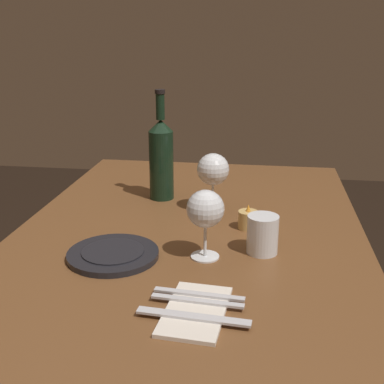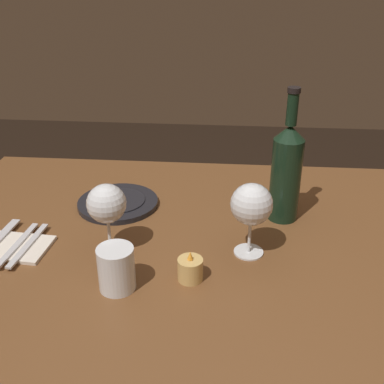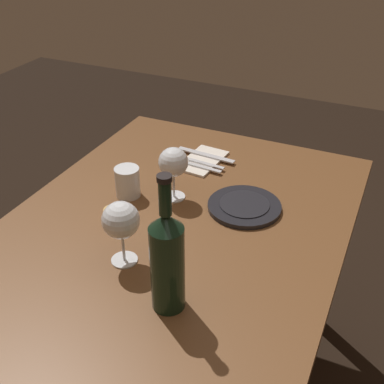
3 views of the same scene
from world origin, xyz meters
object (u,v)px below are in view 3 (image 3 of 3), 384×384
at_px(folded_napkin, 202,161).
at_px(fork_inner, 199,162).
at_px(dinner_plate, 244,206).
at_px(votive_candle, 114,217).
at_px(wine_bottle, 167,259).
at_px(fork_outer, 196,165).
at_px(table_knife, 206,155).
at_px(water_tumbler, 128,183).
at_px(wine_glass_right, 121,221).
at_px(wine_glass_left, 173,163).

height_order(folded_napkin, fork_inner, fork_inner).
bearing_deg(dinner_plate, votive_candle, 126.02).
xyz_separation_m(wine_bottle, dinner_plate, (0.43, -0.03, -0.12)).
bearing_deg(fork_outer, table_knife, 0.00).
bearing_deg(votive_candle, fork_inner, -11.33).
xyz_separation_m(water_tumbler, folded_napkin, (0.28, -0.12, -0.04)).
xyz_separation_m(wine_glass_right, dinner_plate, (0.34, -0.19, -0.11)).
relative_size(wine_glass_left, votive_candle, 2.42).
relative_size(wine_glass_right, water_tumbler, 1.84).
bearing_deg(table_knife, fork_outer, 180.00).
distance_m(fork_inner, fork_outer, 0.02).
height_order(votive_candle, fork_inner, votive_candle).
bearing_deg(water_tumbler, fork_inner, -24.82).
bearing_deg(water_tumbler, table_knife, -20.85).
relative_size(votive_candle, dinner_plate, 0.32).
xyz_separation_m(wine_glass_right, table_knife, (0.57, 0.03, -0.11)).
bearing_deg(fork_outer, folded_napkin, 0.00).
bearing_deg(dinner_plate, wine_glass_left, 98.24).
height_order(wine_glass_left, votive_candle, wine_glass_left).
relative_size(wine_glass_left, folded_napkin, 0.82).
distance_m(votive_candle, fork_inner, 0.41).
relative_size(water_tumbler, dinner_plate, 0.43).
bearing_deg(fork_inner, wine_glass_left, -177.11).
bearing_deg(votive_candle, dinner_plate, -53.98).
xyz_separation_m(wine_glass_left, wine_bottle, (-0.40, -0.18, 0.01)).
bearing_deg(dinner_plate, wine_glass_right, 150.21).
bearing_deg(wine_bottle, votive_candle, 52.55).
xyz_separation_m(votive_candle, folded_napkin, (0.42, -0.08, -0.02)).
xyz_separation_m(water_tumbler, dinner_plate, (0.08, -0.34, -0.03)).
xyz_separation_m(wine_glass_left, table_knife, (0.27, 0.01, -0.11)).
distance_m(wine_glass_left, fork_outer, 0.21).
distance_m(votive_candle, dinner_plate, 0.37).
relative_size(wine_glass_right, fork_inner, 0.93).
bearing_deg(water_tumbler, wine_glass_right, -151.23).
bearing_deg(fork_outer, water_tumbler, 152.87).
distance_m(wine_bottle, fork_inner, 0.65).
relative_size(wine_glass_left, wine_glass_right, 0.96).
bearing_deg(dinner_plate, fork_inner, 50.67).
bearing_deg(fork_outer, wine_glass_left, -176.72).
bearing_deg(wine_glass_right, votive_candle, 41.11).
xyz_separation_m(wine_bottle, water_tumbler, (0.35, 0.31, -0.09)).
distance_m(wine_bottle, water_tumbler, 0.48).
relative_size(fork_inner, table_knife, 0.86).
bearing_deg(wine_glass_right, dinner_plate, -29.79).
bearing_deg(dinner_plate, water_tumbler, 102.65).
distance_m(wine_glass_left, folded_napkin, 0.26).
height_order(votive_candle, folded_napkin, votive_candle).
bearing_deg(fork_outer, fork_inner, 0.00).
xyz_separation_m(wine_glass_right, fork_inner, (0.52, 0.03, -0.11)).
bearing_deg(dinner_plate, wine_bottle, 176.29).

